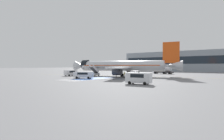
% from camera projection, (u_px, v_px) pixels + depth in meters
% --- Properties ---
extents(ground_plane, '(600.00, 600.00, 0.00)m').
position_uv_depth(ground_plane, '(122.00, 76.00, 62.48)').
color(ground_plane, slate).
extents(apron_leadline_yellow, '(72.68, 16.15, 0.01)m').
position_uv_depth(apron_leadline_yellow, '(121.00, 76.00, 62.35)').
color(apron_leadline_yellow, gold).
rests_on(apron_leadline_yellow, ground_plane).
extents(apron_stand_patch_blue, '(5.26, 13.87, 0.01)m').
position_uv_depth(apron_stand_patch_blue, '(94.00, 78.00, 50.64)').
color(apron_stand_patch_blue, '#2856A8').
rests_on(apron_stand_patch_blue, ground_plane).
extents(apron_walkway_bar_0, '(0.44, 3.60, 0.01)m').
position_uv_depth(apron_walkway_bar_0, '(62.00, 80.00, 45.77)').
color(apron_walkway_bar_0, silver).
rests_on(apron_walkway_bar_0, ground_plane).
extents(apron_walkway_bar_1, '(0.44, 3.60, 0.01)m').
position_uv_depth(apron_walkway_bar_1, '(65.00, 80.00, 45.08)').
color(apron_walkway_bar_1, silver).
rests_on(apron_walkway_bar_1, ground_plane).
extents(apron_walkway_bar_2, '(0.44, 3.60, 0.01)m').
position_uv_depth(apron_walkway_bar_2, '(68.00, 80.00, 44.38)').
color(apron_walkway_bar_2, silver).
rests_on(apron_walkway_bar_2, ground_plane).
extents(apron_walkway_bar_3, '(0.44, 3.60, 0.01)m').
position_uv_depth(apron_walkway_bar_3, '(71.00, 80.00, 43.69)').
color(apron_walkway_bar_3, silver).
rests_on(apron_walkway_bar_3, ground_plane).
extents(apron_walkway_bar_4, '(0.44, 3.60, 0.01)m').
position_uv_depth(apron_walkway_bar_4, '(74.00, 81.00, 42.99)').
color(apron_walkway_bar_4, silver).
rests_on(apron_walkway_bar_4, ground_plane).
extents(apron_walkway_bar_5, '(0.44, 3.60, 0.01)m').
position_uv_depth(apron_walkway_bar_5, '(78.00, 81.00, 42.29)').
color(apron_walkway_bar_5, silver).
rests_on(apron_walkway_bar_5, ground_plane).
extents(airliner, '(39.67, 35.61, 11.27)m').
position_uv_depth(airliner, '(123.00, 66.00, 61.97)').
color(airliner, silver).
rests_on(airliner, ground_plane).
extents(boarding_stairs_forward, '(3.18, 5.52, 4.09)m').
position_uv_depth(boarding_stairs_forward, '(94.00, 73.00, 61.58)').
color(boarding_stairs_forward, '#ADB2BA').
rests_on(boarding_stairs_forward, ground_plane).
extents(fuel_tanker, '(9.34, 2.85, 3.24)m').
position_uv_depth(fuel_tanker, '(163.00, 70.00, 80.14)').
color(fuel_tanker, '#38383D').
rests_on(fuel_tanker, ground_plane).
extents(service_van_0, '(5.85, 4.19, 1.93)m').
position_uv_depth(service_van_0, '(84.00, 74.00, 50.17)').
color(service_van_0, silver).
rests_on(service_van_0, ground_plane).
extents(service_van_1, '(2.18, 4.72, 2.07)m').
position_uv_depth(service_van_1, '(71.00, 73.00, 63.12)').
color(service_van_1, silver).
rests_on(service_van_1, ground_plane).
extents(service_van_2, '(3.10, 4.72, 2.24)m').
position_uv_depth(service_van_2, '(135.00, 74.00, 50.26)').
color(service_van_2, silver).
rests_on(service_van_2, ground_plane).
extents(service_van_3, '(5.15, 2.49, 2.29)m').
position_uv_depth(service_van_3, '(139.00, 77.00, 34.29)').
color(service_van_3, silver).
rests_on(service_van_3, ground_plane).
extents(baggage_cart, '(2.97, 2.78, 0.87)m').
position_uv_depth(baggage_cart, '(127.00, 77.00, 55.27)').
color(baggage_cart, gray).
rests_on(baggage_cart, ground_plane).
extents(ground_crew_0, '(0.48, 0.44, 1.65)m').
position_uv_depth(ground_crew_0, '(116.00, 74.00, 58.71)').
color(ground_crew_0, '#2D2D33').
rests_on(ground_crew_0, ground_plane).
extents(ground_crew_1, '(0.48, 0.37, 1.87)m').
position_uv_depth(ground_crew_1, '(122.00, 73.00, 58.82)').
color(ground_crew_1, black).
rests_on(ground_crew_1, ground_plane).
extents(ground_crew_2, '(0.49, 0.43, 1.88)m').
position_uv_depth(ground_crew_2, '(134.00, 74.00, 56.70)').
color(ground_crew_2, '#2D2D33').
rests_on(ground_crew_2, ground_plane).
extents(ground_crew_3, '(0.26, 0.45, 1.74)m').
position_uv_depth(ground_crew_3, '(124.00, 74.00, 57.37)').
color(ground_crew_3, '#191E38').
rests_on(ground_crew_3, ground_plane).
extents(terminal_building, '(84.40, 12.10, 13.30)m').
position_uv_depth(terminal_building, '(186.00, 61.00, 114.58)').
color(terminal_building, '#89939E').
rests_on(terminal_building, ground_plane).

